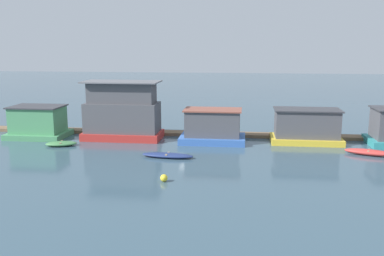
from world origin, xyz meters
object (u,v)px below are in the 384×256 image
at_px(dinghy_red, 369,152).
at_px(houseboat_green, 38,123).
at_px(houseboat_yellow, 306,127).
at_px(buoy_yellow, 164,178).
at_px(houseboat_blue, 213,127).
at_px(houseboat_red, 122,113).
at_px(dinghy_green, 61,144).
at_px(dinghy_navy, 167,155).

bearing_deg(dinghy_red, houseboat_green, 173.74).
relative_size(houseboat_yellow, buoy_yellow, 12.98).
relative_size(houseboat_green, houseboat_yellow, 0.86).
height_order(houseboat_blue, houseboat_yellow, houseboat_yellow).
relative_size(dinghy_red, buoy_yellow, 7.93).
relative_size(houseboat_red, houseboat_yellow, 1.16).
relative_size(houseboat_yellow, dinghy_green, 2.11).
bearing_deg(buoy_yellow, houseboat_blue, 79.28).
xyz_separation_m(dinghy_green, dinghy_navy, (10.13, -2.82, -0.02)).
bearing_deg(houseboat_red, houseboat_blue, -2.63).
height_order(dinghy_green, dinghy_navy, dinghy_green).
bearing_deg(dinghy_red, houseboat_yellow, 137.30).
distance_m(dinghy_navy, buoy_yellow, 6.12).
relative_size(houseboat_red, dinghy_red, 1.89).
xyz_separation_m(houseboat_green, buoy_yellow, (14.69, -12.12, -1.20)).
xyz_separation_m(houseboat_blue, buoy_yellow, (-2.29, -12.09, -1.16)).
distance_m(houseboat_green, dinghy_red, 30.20).
bearing_deg(houseboat_blue, dinghy_red, -14.06).
distance_m(houseboat_blue, dinghy_red, 13.46).
bearing_deg(dinghy_red, houseboat_red, 170.42).
bearing_deg(dinghy_navy, dinghy_red, 9.72).
bearing_deg(houseboat_yellow, houseboat_green, -178.13).
bearing_deg(houseboat_yellow, houseboat_blue, -174.24).
bearing_deg(dinghy_green, dinghy_red, -0.12).
distance_m(houseboat_yellow, buoy_yellow, 16.93).
bearing_deg(dinghy_green, houseboat_blue, 13.56).
distance_m(houseboat_green, buoy_yellow, 19.08).
bearing_deg(buoy_yellow, dinghy_navy, 98.12).
height_order(houseboat_green, buoy_yellow, houseboat_green).
xyz_separation_m(houseboat_red, buoy_yellow, (6.35, -12.48, -2.25)).
bearing_deg(houseboat_red, dinghy_red, -9.58).
xyz_separation_m(houseboat_red, dinghy_green, (-4.65, -3.60, -2.30)).
height_order(houseboat_blue, buoy_yellow, houseboat_blue).
height_order(houseboat_green, dinghy_red, houseboat_green).
height_order(houseboat_red, buoy_yellow, houseboat_red).
xyz_separation_m(houseboat_green, dinghy_red, (29.99, -3.29, -1.20)).
distance_m(houseboat_red, houseboat_yellow, 17.22).
bearing_deg(dinghy_red, dinghy_green, 179.88).
xyz_separation_m(dinghy_navy, buoy_yellow, (0.86, -6.06, 0.06)).
bearing_deg(dinghy_green, dinghy_navy, -15.58).
bearing_deg(houseboat_blue, buoy_yellow, -100.72).
xyz_separation_m(houseboat_green, houseboat_red, (8.34, 0.37, 1.05)).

